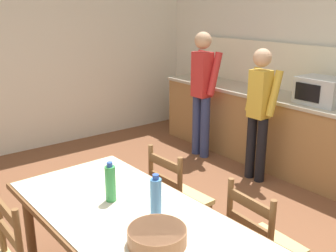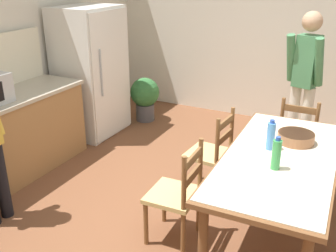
% 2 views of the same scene
% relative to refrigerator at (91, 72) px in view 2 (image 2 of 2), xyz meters
% --- Properties ---
extents(ground_plane, '(8.32, 8.32, 0.00)m').
position_rel_refrigerator_xyz_m(ground_plane, '(-1.59, -2.19, -0.87)').
color(ground_plane, brown).
extents(wall_right, '(0.12, 5.20, 2.90)m').
position_rel_refrigerator_xyz_m(wall_right, '(1.67, -2.19, 0.58)').
color(wall_right, silver).
rests_on(wall_right, ground).
extents(refrigerator, '(0.86, 0.73, 1.74)m').
position_rel_refrigerator_xyz_m(refrigerator, '(0.00, 0.00, 0.00)').
color(refrigerator, white).
rests_on(refrigerator, ground).
extents(dining_table, '(1.95, 0.95, 0.77)m').
position_rel_refrigerator_xyz_m(dining_table, '(-1.20, -2.83, -0.19)').
color(dining_table, brown).
rests_on(dining_table, ground).
extents(bottle_near_centre, '(0.07, 0.07, 0.27)m').
position_rel_refrigerator_xyz_m(bottle_near_centre, '(-1.44, -2.84, 0.02)').
color(bottle_near_centre, green).
rests_on(bottle_near_centre, dining_table).
extents(bottle_off_centre, '(0.07, 0.07, 0.27)m').
position_rel_refrigerator_xyz_m(bottle_off_centre, '(-1.10, -2.72, 0.02)').
color(bottle_off_centre, '#4C8ED6').
rests_on(bottle_off_centre, dining_table).
extents(serving_bowl, '(0.32, 0.32, 0.09)m').
position_rel_refrigerator_xyz_m(serving_bowl, '(-0.86, -2.89, -0.06)').
color(serving_bowl, '#9E6642').
rests_on(serving_bowl, dining_table).
extents(chair_side_far_right, '(0.44, 0.43, 0.91)m').
position_rel_refrigerator_xyz_m(chair_side_far_right, '(-0.79, -2.08, -0.43)').
color(chair_side_far_right, brown).
rests_on(chair_side_far_right, ground).
extents(chair_side_far_left, '(0.44, 0.42, 0.91)m').
position_rel_refrigerator_xyz_m(chair_side_far_left, '(-1.65, -2.11, -0.43)').
color(chair_side_far_left, brown).
rests_on(chair_side_far_left, ground).
extents(chair_head_end, '(0.40, 0.42, 0.91)m').
position_rel_refrigerator_xyz_m(chair_head_end, '(0.06, -2.80, -0.43)').
color(chair_head_end, brown).
rests_on(chair_head_end, ground).
extents(person_by_table, '(0.37, 0.49, 1.75)m').
position_rel_refrigerator_xyz_m(person_by_table, '(0.61, -2.71, 0.11)').
color(person_by_table, silver).
rests_on(person_by_table, ground).
extents(potted_plant, '(0.44, 0.44, 0.67)m').
position_rel_refrigerator_xyz_m(potted_plant, '(0.71, -0.43, -0.49)').
color(potted_plant, '#4C4C51').
rests_on(potted_plant, ground).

